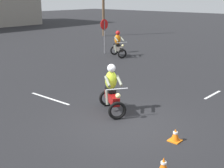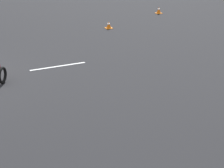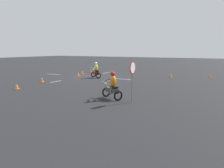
{
  "view_description": "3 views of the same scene",
  "coord_description": "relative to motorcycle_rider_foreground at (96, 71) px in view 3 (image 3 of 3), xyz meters",
  "views": [
    {
      "loc": [
        -6.91,
        -5.52,
        3.84
      ],
      "look_at": [
        0.54,
        1.03,
        1.0
      ],
      "focal_mm": 50.0,
      "sensor_mm": 36.0,
      "label": 1
    },
    {
      "loc": [
        15.21,
        -0.45,
        5.85
      ],
      "look_at": [
        4.42,
        4.17,
        0.9
      ],
      "focal_mm": 70.0,
      "sensor_mm": 36.0,
      "label": 2
    },
    {
      "loc": [
        19.55,
        13.62,
        2.95
      ],
      "look_at": [
        8.29,
        7.31,
        0.9
      ],
      "focal_mm": 35.0,
      "sensor_mm": 36.0,
      "label": 3
    }
  ],
  "objects": [
    {
      "name": "traffic_cone_far_right",
      "position": [
        -0.51,
        -2.75,
        -0.55
      ],
      "size": [
        0.32,
        0.32,
        0.36
      ],
      "color": "orange",
      "rests_on": "ground"
    },
    {
      "name": "stop_sign",
      "position": [
        7.98,
        7.69,
        0.91
      ],
      "size": [
        0.7,
        0.08,
        2.3
      ],
      "color": "slate",
      "rests_on": "ground"
    },
    {
      "name": "lane_stripe_e",
      "position": [
        4.08,
        -1.78,
        -0.72
      ],
      "size": [
        1.4,
        0.1,
        0.01
      ],
      "primitive_type": "cube",
      "rotation": [
        0.0,
        0.0,
        1.57
      ],
      "color": "silver",
      "rests_on": "ground"
    },
    {
      "name": "motorcycle_rider_foreground",
      "position": [
        0.0,
        0.0,
        0.0
      ],
      "size": [
        1.28,
        1.5,
        1.66
      ],
      "rotation": [
        0.0,
        0.0,
        2.55
      ],
      "color": "black",
      "rests_on": "ground"
    },
    {
      "name": "lane_stripe_n",
      "position": [
        -0.51,
        2.73,
        -0.72
      ],
      "size": [
        0.14,
        2.2,
        0.01
      ],
      "primitive_type": "cube",
      "rotation": [
        0.0,
        0.0,
        3.16
      ],
      "color": "silver",
      "rests_on": "ground"
    },
    {
      "name": "traffic_cone_far_center",
      "position": [
        8.34,
        -1.66,
        -0.54
      ],
      "size": [
        0.32,
        0.32,
        0.38
      ],
      "color": "orange",
      "rests_on": "ground"
    },
    {
      "name": "motorcycle_rider_background",
      "position": [
        7.75,
        6.29,
        0.0
      ],
      "size": [
        1.18,
        1.52,
        1.66
      ],
      "rotation": [
        0.0,
        0.0,
        2.67
      ],
      "color": "black",
      "rests_on": "ground"
    },
    {
      "name": "traffic_cone_mid_left",
      "position": [
        -4.7,
        6.6,
        -0.56
      ],
      "size": [
        0.32,
        0.32,
        0.34
      ],
      "color": "orange",
      "rests_on": "ground"
    },
    {
      "name": "traffic_cone_mid_center",
      "position": [
        -6.45,
        10.37,
        -0.55
      ],
      "size": [
        0.32,
        0.32,
        0.36
      ],
      "color": "orange",
      "rests_on": "ground"
    },
    {
      "name": "traffic_cone_near_right",
      "position": [
        -2.13,
        -3.4,
        -0.52
      ],
      "size": [
        0.32,
        0.32,
        0.42
      ],
      "color": "orange",
      "rests_on": "ground"
    },
    {
      "name": "lane_stripe_w",
      "position": [
        -4.93,
        -1.61,
        -0.72
      ],
      "size": [
        1.77,
        0.16,
        0.01
      ],
      "primitive_type": "cube",
      "rotation": [
        0.0,
        0.0,
        4.68
      ],
      "color": "silver",
      "rests_on": "ground"
    },
    {
      "name": "lane_stripe_s",
      "position": [
        -0.27,
        -6.27,
        -0.72
      ],
      "size": [
        0.17,
        2.01,
        0.01
      ],
      "primitive_type": "cube",
      "rotation": [
        0.0,
        0.0,
        6.32
      ],
      "color": "silver",
      "rests_on": "ground"
    },
    {
      "name": "traffic_cone_far_left",
      "position": [
        -4.39,
        -3.7,
        -0.53
      ],
      "size": [
        0.32,
        0.32,
        0.4
      ],
      "color": "orange",
      "rests_on": "ground"
    },
    {
      "name": "ground_plane",
      "position": [
        -0.56,
        -1.06,
        -0.73
      ],
      "size": [
        120.0,
        120.0,
        0.0
      ],
      "primitive_type": "plane",
      "color": "black"
    },
    {
      "name": "traffic_cone_near_left",
      "position": [
        4.86,
        -2.73,
        -0.51
      ],
      "size": [
        0.32,
        0.32,
        0.44
      ],
      "color": "orange",
      "rests_on": "ground"
    }
  ]
}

